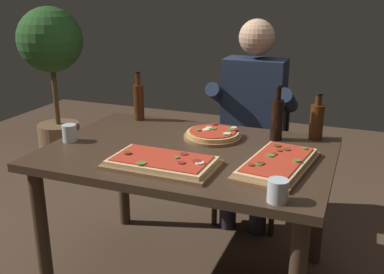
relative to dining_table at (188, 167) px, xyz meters
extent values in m
cube|color=#3D2B1E|center=(0.00, 0.00, 0.08)|extent=(1.40, 0.96, 0.04)
cylinder|color=#3D2B1E|center=(-0.62, -0.40, -0.29)|extent=(0.07, 0.07, 0.70)
cylinder|color=#3D2B1E|center=(-0.62, 0.40, -0.29)|extent=(0.07, 0.07, 0.70)
cylinder|color=#3D2B1E|center=(0.62, 0.40, -0.29)|extent=(0.07, 0.07, 0.70)
cube|color=brown|center=(-0.03, -0.25, 0.10)|extent=(0.50, 0.29, 0.02)
cube|color=#E5C184|center=(-0.03, -0.25, 0.12)|extent=(0.46, 0.26, 0.02)
cube|color=red|center=(-0.03, -0.25, 0.13)|extent=(0.43, 0.23, 0.01)
cylinder|color=maroon|center=(0.08, -0.28, 0.14)|extent=(0.03, 0.03, 0.01)
cylinder|color=#4C7F2D|center=(0.04, -0.23, 0.14)|extent=(0.02, 0.02, 0.01)
cylinder|color=#4C7F2D|center=(-0.08, -0.35, 0.14)|extent=(0.04, 0.04, 0.00)
cylinder|color=maroon|center=(0.05, -0.18, 0.14)|extent=(0.04, 0.04, 0.00)
cylinder|color=brown|center=(-0.19, -0.26, 0.14)|extent=(0.03, 0.03, 0.01)
cylinder|color=beige|center=(0.15, -0.25, 0.14)|extent=(0.04, 0.04, 0.01)
cylinder|color=maroon|center=(0.14, -0.24, 0.14)|extent=(0.04, 0.04, 0.01)
cube|color=brown|center=(0.46, -0.08, 0.10)|extent=(0.33, 0.53, 0.02)
cube|color=#E5C184|center=(0.46, -0.08, 0.12)|extent=(0.29, 0.49, 0.02)
cube|color=red|center=(0.46, -0.08, 0.13)|extent=(0.26, 0.45, 0.01)
cylinder|color=brown|center=(0.45, 0.03, 0.14)|extent=(0.03, 0.03, 0.00)
cylinder|color=brown|center=(0.40, -0.16, 0.14)|extent=(0.03, 0.03, 0.01)
cylinder|color=maroon|center=(0.43, -0.03, 0.14)|extent=(0.03, 0.03, 0.00)
cylinder|color=brown|center=(0.37, -0.20, 0.14)|extent=(0.03, 0.03, 0.01)
cylinder|color=#4C7F2D|center=(0.55, 0.10, 0.14)|extent=(0.03, 0.03, 0.01)
cylinder|color=brown|center=(0.47, 0.06, 0.14)|extent=(0.04, 0.04, 0.00)
cylinder|color=#4C7F2D|center=(0.54, -0.08, 0.14)|extent=(0.03, 0.03, 0.01)
cylinder|color=#4C7F2D|center=(0.42, -0.05, 0.14)|extent=(0.04, 0.04, 0.00)
cylinder|color=brown|center=(0.42, 0.09, 0.14)|extent=(0.03, 0.03, 0.01)
cylinder|color=#4C7F2D|center=(0.40, -0.18, 0.14)|extent=(0.03, 0.03, 0.00)
cylinder|color=brown|center=(0.05, 0.21, 0.10)|extent=(0.31, 0.31, 0.02)
cylinder|color=tan|center=(0.05, 0.21, 0.12)|extent=(0.28, 0.28, 0.02)
cylinder|color=red|center=(0.05, 0.21, 0.13)|extent=(0.25, 0.25, 0.01)
cylinder|color=#4C7F2D|center=(0.14, 0.26, 0.14)|extent=(0.03, 0.03, 0.01)
cylinder|color=#4C7F2D|center=(-0.02, 0.18, 0.14)|extent=(0.03, 0.03, 0.01)
cylinder|color=beige|center=(0.14, 0.18, 0.14)|extent=(0.04, 0.04, 0.01)
cylinder|color=maroon|center=(0.16, 0.27, 0.14)|extent=(0.04, 0.04, 0.01)
cylinder|color=#4C7F2D|center=(0.14, 0.17, 0.14)|extent=(0.03, 0.03, 0.00)
cylinder|color=maroon|center=(0.03, 0.32, 0.14)|extent=(0.03, 0.03, 0.01)
cylinder|color=#4C7F2D|center=(0.04, 0.24, 0.14)|extent=(0.04, 0.04, 0.01)
cylinder|color=beige|center=(0.02, 0.21, 0.14)|extent=(0.04, 0.04, 0.00)
cylinder|color=beige|center=(0.15, 0.30, 0.14)|extent=(0.03, 0.03, 0.01)
cylinder|color=maroon|center=(0.03, 0.26, 0.14)|extent=(0.03, 0.03, 0.00)
cylinder|color=beige|center=(0.02, 0.24, 0.14)|extent=(0.03, 0.03, 0.01)
cylinder|color=#47230F|center=(0.57, 0.40, 0.19)|extent=(0.07, 0.07, 0.19)
cylinder|color=#47230F|center=(0.57, 0.40, 0.31)|extent=(0.03, 0.03, 0.05)
cylinder|color=black|center=(0.57, 0.40, 0.34)|extent=(0.04, 0.04, 0.01)
cylinder|color=#47230F|center=(-0.48, 0.39, 0.20)|extent=(0.06, 0.06, 0.22)
cylinder|color=#47230F|center=(-0.48, 0.39, 0.35)|extent=(0.03, 0.03, 0.07)
cylinder|color=black|center=(-0.48, 0.39, 0.39)|extent=(0.03, 0.03, 0.01)
cylinder|color=black|center=(0.37, 0.31, 0.20)|extent=(0.06, 0.06, 0.21)
cylinder|color=black|center=(0.37, 0.31, 0.34)|extent=(0.03, 0.03, 0.07)
cylinder|color=black|center=(0.37, 0.31, 0.38)|extent=(0.03, 0.03, 0.01)
cylinder|color=silver|center=(-0.62, -0.11, 0.14)|extent=(0.07, 0.07, 0.09)
cylinder|color=silver|center=(0.52, -0.41, 0.14)|extent=(0.08, 0.08, 0.09)
cube|color=black|center=(0.14, 0.78, -0.21)|extent=(0.44, 0.44, 0.04)
cube|color=black|center=(0.14, 0.98, 0.02)|extent=(0.40, 0.04, 0.42)
cylinder|color=black|center=(-0.05, 0.59, -0.44)|extent=(0.04, 0.04, 0.41)
cylinder|color=black|center=(0.33, 0.59, -0.44)|extent=(0.04, 0.04, 0.41)
cylinder|color=black|center=(-0.05, 0.97, -0.44)|extent=(0.04, 0.04, 0.41)
cylinder|color=black|center=(0.33, 0.97, -0.44)|extent=(0.04, 0.04, 0.41)
cylinder|color=#23232D|center=(0.04, 0.60, -0.42)|extent=(0.11, 0.11, 0.45)
cylinder|color=#23232D|center=(0.24, 0.60, -0.42)|extent=(0.11, 0.11, 0.45)
cube|color=#23232D|center=(0.14, 0.68, -0.13)|extent=(0.34, 0.40, 0.12)
cube|color=#1E283D|center=(0.14, 0.78, 0.19)|extent=(0.38, 0.22, 0.52)
sphere|color=tan|center=(0.14, 0.78, 0.58)|extent=(0.22, 0.22, 0.22)
cylinder|color=#1E283D|center=(-0.08, 0.73, 0.21)|extent=(0.09, 0.31, 0.21)
cylinder|color=#1E283D|center=(0.36, 0.73, 0.21)|extent=(0.09, 0.31, 0.21)
cylinder|color=#846042|center=(-1.78, 1.26, -0.48)|extent=(0.38, 0.38, 0.33)
cylinder|color=brown|center=(-1.78, 1.26, -0.05)|extent=(0.04, 0.04, 0.53)
sphere|color=#285623|center=(-1.78, 1.26, 0.44)|extent=(0.56, 0.56, 0.56)
camera|label=1|loc=(0.78, -1.95, 0.85)|focal=41.99mm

